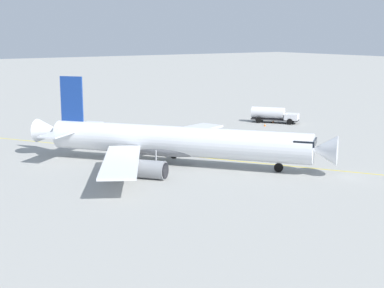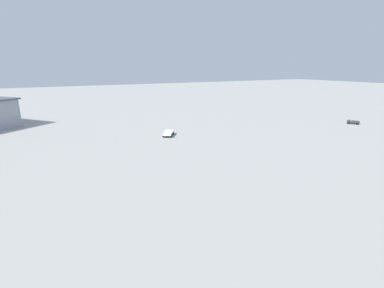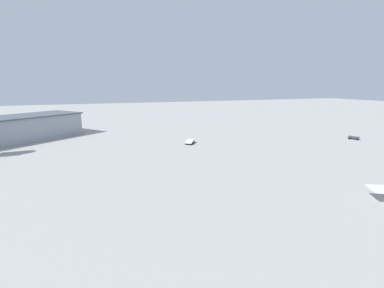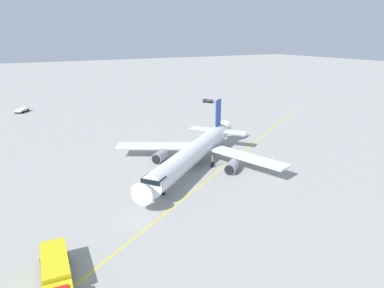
% 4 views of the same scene
% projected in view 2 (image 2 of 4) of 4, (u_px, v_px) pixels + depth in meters
% --- Properties ---
extents(baggage_truck_truck, '(4.10, 3.47, 1.22)m').
position_uv_depth(baggage_truck_truck, '(353.00, 122.00, 96.34)').
color(baggage_truck_truck, '#232326').
rests_on(baggage_truck_truck, ground_plane).
extents(pushback_tug_truck, '(5.73, 4.89, 1.30)m').
position_uv_depth(pushback_tug_truck, '(168.00, 133.00, 80.01)').
color(pushback_tug_truck, '#232326').
rests_on(pushback_tug_truck, ground_plane).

